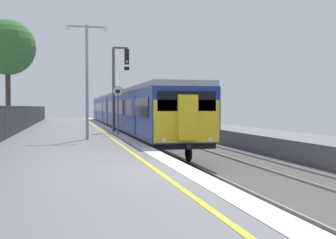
% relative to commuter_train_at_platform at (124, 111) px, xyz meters
% --- Properties ---
extents(ground, '(17.40, 110.00, 1.21)m').
position_rel_commuter_train_at_platform_xyz_m(ground, '(0.54, -26.60, -1.88)').
color(ground, slate).
extents(commuter_train_at_platform, '(2.83, 40.89, 3.81)m').
position_rel_commuter_train_at_platform_xyz_m(commuter_train_at_platform, '(0.00, 0.00, 0.00)').
color(commuter_train_at_platform, navy).
rests_on(commuter_train_at_platform, ground).
extents(signal_gantry, '(1.10, 0.24, 5.40)m').
position_rel_commuter_train_at_platform_xyz_m(signal_gantry, '(-1.49, -8.78, 2.09)').
color(signal_gantry, '#47474C').
rests_on(signal_gantry, ground).
extents(speed_limit_sign, '(0.59, 0.08, 2.75)m').
position_rel_commuter_train_at_platform_xyz_m(speed_limit_sign, '(-1.85, -12.11, 0.49)').
color(speed_limit_sign, '#59595B').
rests_on(speed_limit_sign, ground).
extents(platform_lamp_mid, '(2.00, 0.20, 5.57)m').
position_rel_commuter_train_at_platform_xyz_m(platform_lamp_mid, '(-3.68, -15.17, 2.02)').
color(platform_lamp_mid, '#93999E').
rests_on(platform_lamp_mid, ground).
extents(background_tree_left, '(4.25, 4.25, 8.27)m').
position_rel_commuter_train_at_platform_xyz_m(background_tree_left, '(-9.03, -1.23, 4.77)').
color(background_tree_left, '#473323').
rests_on(background_tree_left, ground).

